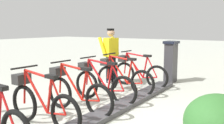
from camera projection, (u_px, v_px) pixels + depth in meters
name	position (u px, v px, depth m)	size (l,w,h in m)	color
ground_plane	(107.00, 115.00, 4.85)	(60.00, 60.00, 0.00)	#B9BDB2
dock_rail_base	(107.00, 113.00, 4.84)	(0.44, 6.11, 0.10)	#47474C
payment_kiosk	(171.00, 61.00, 7.70)	(0.36, 0.52, 1.28)	#38383D
bike_docked_0	(138.00, 72.00, 7.16)	(1.72, 0.54, 1.02)	black
bike_docked_1	(122.00, 77.00, 6.43)	(1.72, 0.54, 1.02)	black
bike_docked_2	(102.00, 83.00, 5.70)	(1.72, 0.54, 1.02)	black
bike_docked_3	(76.00, 91.00, 4.97)	(1.72, 0.54, 1.02)	black
bike_docked_4	(41.00, 102.00, 4.24)	(1.72, 0.54, 1.02)	black
worker_near_rack	(111.00, 53.00, 7.57)	(0.56, 0.68, 1.66)	white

